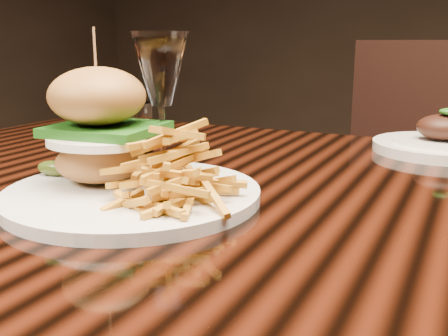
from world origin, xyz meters
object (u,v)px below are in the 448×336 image
at_px(dining_table, 315,244).
at_px(burger_plate, 129,155).
at_px(far_dish, 442,143).
at_px(wine_glass, 161,74).
at_px(chair_far, 406,185).

bearing_deg(dining_table, burger_plate, -145.01).
bearing_deg(far_dish, wine_glass, -128.78).
relative_size(dining_table, wine_glass, 7.65).
bearing_deg(wine_glass, far_dish, 51.22).
xyz_separation_m(dining_table, far_dish, (0.13, 0.35, 0.09)).
bearing_deg(chair_far, dining_table, -77.71).
bearing_deg(dining_table, chair_far, 88.99).
relative_size(burger_plate, wine_glass, 1.55).
distance_m(burger_plate, wine_glass, 0.12).
height_order(burger_plate, wine_glass, burger_plate).
bearing_deg(far_dish, chair_far, 101.93).
relative_size(wine_glass, chair_far, 0.22).
distance_m(far_dish, chair_far, 0.60).
distance_m(wine_glass, chair_far, 1.04).
bearing_deg(wine_glass, dining_table, 18.02).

